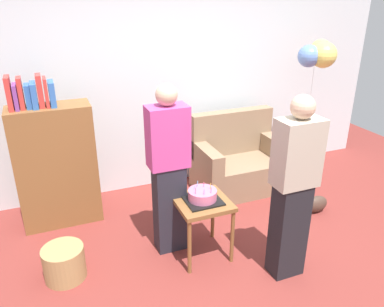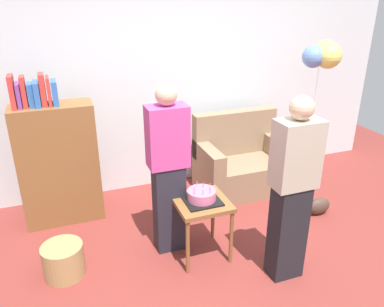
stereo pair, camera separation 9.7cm
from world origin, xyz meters
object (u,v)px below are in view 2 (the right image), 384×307
bookshelf (58,161)px  person_holding_cake (292,191)px  couch (241,163)px  birthday_cake (202,196)px  side_table (201,209)px  handbag (319,206)px  person_blowing_candles (168,170)px  wicker_basket (64,260)px  balloon_bunch (323,55)px

bookshelf → person_holding_cake: size_ratio=0.99×
couch → birthday_cake: 1.48m
side_table → bookshelf: bearing=136.6°
birthday_cake → handbag: size_ratio=1.14×
couch → handbag: 1.07m
person_blowing_candles → wicker_basket: 1.21m
couch → handbag: couch is taller
side_table → balloon_bunch: bearing=26.9°
wicker_basket → side_table: bearing=-6.9°
side_table → handbag: bearing=7.5°
side_table → balloon_bunch: (1.92, 0.98, 1.15)m
couch → bookshelf: (-2.15, 0.03, 0.35)m
side_table → wicker_basket: (-1.25, 0.15, -0.35)m
bookshelf → handbag: bearing=-18.8°
couch → side_table: 1.46m
couch → birthday_cake: bearing=-131.7°
birthday_cake → wicker_basket: size_ratio=0.89×
couch → bookshelf: size_ratio=0.68×
bookshelf → birthday_cake: bearing=-43.4°
side_table → birthday_cake: bearing=-118.6°
couch → balloon_bunch: (0.96, -0.11, 1.31)m
person_blowing_candles → handbag: 1.90m
side_table → balloon_bunch: 2.45m
birthday_cake → balloon_bunch: bearing=26.9°
person_holding_cake → wicker_basket: 2.07m
person_blowing_candles → person_holding_cake: 1.10m
person_holding_cake → balloon_bunch: 2.15m
wicker_basket → handbag: wicker_basket is taller
bookshelf → person_blowing_candles: 1.31m
couch → side_table: (-0.97, -1.09, 0.16)m
couch → bookshelf: bookshelf is taller
birthday_cake → balloon_bunch: size_ratio=0.18×
person_holding_cake → wicker_basket: size_ratio=4.53×
bookshelf → birthday_cake: bookshelf is taller
bookshelf → person_holding_cake: 2.41m
wicker_basket → person_holding_cake: bearing=-19.7°
birthday_cake → wicker_basket: 1.34m
balloon_bunch → wicker_basket: bearing=-165.4°
side_table → couch: bearing=48.3°
person_holding_cake → person_blowing_candles: bearing=-49.4°
birthday_cake → couch: bearing=48.3°
bookshelf → side_table: bearing=-43.4°
person_holding_cake → balloon_bunch: balloon_bunch is taller
bookshelf → wicker_basket: (-0.06, -0.97, -0.54)m
wicker_basket → balloon_bunch: balloon_bunch is taller
side_table → balloon_bunch: balloon_bunch is taller
birthday_cake → balloon_bunch: balloon_bunch is taller
couch → person_blowing_candles: person_blowing_candles is taller
couch → bookshelf: bearing=179.2°
bookshelf → person_holding_cake: (1.77, -1.62, 0.14)m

